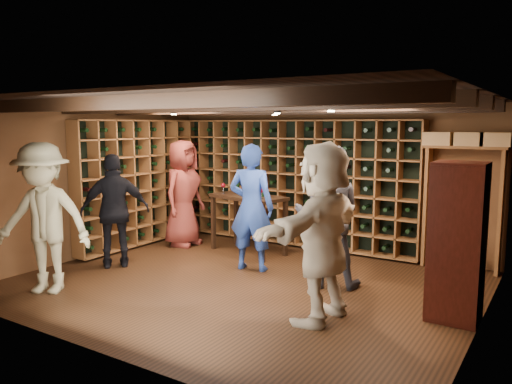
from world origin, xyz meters
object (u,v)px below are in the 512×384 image
Objects in this scene: guest_woman_black at (115,211)px; tasting_table at (248,203)px; guest_red_floral at (183,193)px; man_blue_shirt at (251,207)px; display_cabinet at (456,245)px; man_grey_suit at (328,216)px; guest_beige at (322,232)px; guest_khaki at (44,218)px.

guest_woman_black reaches higher than tasting_table.
tasting_table is at bearing -85.83° from guest_red_floral.
guest_woman_black is 2.20m from tasting_table.
man_blue_shirt is 1.00× the size of guest_red_floral.
man_blue_shirt is 2.09m from guest_woman_black.
man_grey_suit is at bearing 167.88° from display_cabinet.
guest_red_floral is at bearing 167.41° from display_cabinet.
display_cabinet is at bearing 159.62° from man_blue_shirt.
man_grey_suit reaches higher than guest_woman_black.
man_blue_shirt is at bearing -22.45° from man_grey_suit.
man_blue_shirt is 1.00× the size of man_grey_suit.
guest_woman_black is (0.05, -1.64, -0.08)m from guest_red_floral.
guest_beige is at bearing 132.39° from man_blue_shirt.
man_grey_suit is 0.97× the size of guest_khaki.
man_grey_suit is at bearing -106.53° from guest_red_floral.
display_cabinet is 4.85m from guest_woman_black.
man_grey_suit reaches higher than tasting_table.
man_blue_shirt is at bearing 171.65° from display_cabinet.
guest_khaki is at bearing -67.21° from guest_beige.
guest_khaki is (0.12, -1.30, 0.11)m from guest_woman_black.
guest_red_floral is (-4.87, 1.09, 0.10)m from display_cabinet.
guest_woman_black is at bearing -88.26° from guest_beige.
man_blue_shirt reaches higher than tasting_table.
man_blue_shirt is (-2.99, 0.44, 0.10)m from display_cabinet.
guest_khaki is at bearing -97.05° from tasting_table.
guest_beige reaches higher than guest_red_floral.
display_cabinet is 1.23× the size of tasting_table.
tasting_table is (1.12, 3.12, -0.12)m from guest_khaki.
man_blue_shirt is 1.02m from tasting_table.
guest_khaki is (-2.99, -2.23, 0.03)m from man_grey_suit.
guest_red_floral is at bearing 67.75° from guest_khaki.
display_cabinet is 3.80m from tasting_table.
guest_khaki is (0.17, -2.95, 0.03)m from guest_red_floral.
guest_khaki is at bearing 179.54° from guest_red_floral.
guest_woman_black is (-3.11, -0.92, -0.08)m from man_grey_suit.
guest_beige is (0.45, -1.17, 0.05)m from man_grey_suit.
man_blue_shirt is 0.97× the size of guest_khaki.
guest_beige is at bearing -8.33° from guest_khaki.
man_grey_suit is (-1.71, 0.37, 0.10)m from display_cabinet.
guest_red_floral is 0.95× the size of guest_beige.
display_cabinet is 1.76m from man_grey_suit.
guest_khaki is 1.38× the size of tasting_table.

